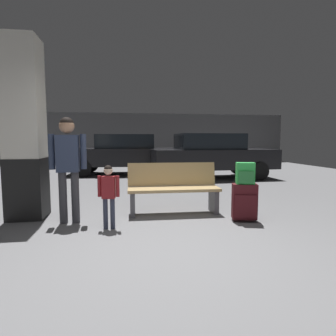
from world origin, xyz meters
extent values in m
cube|color=slate|center=(0.00, 4.00, -0.05)|extent=(18.00, 18.00, 0.10)
cube|color=#565658|center=(0.00, 12.86, 1.40)|extent=(18.00, 0.12, 2.80)
cube|color=black|center=(-2.08, 1.81, 0.50)|extent=(0.57, 0.57, 1.00)
cube|color=silver|center=(-2.08, 1.81, 1.97)|extent=(0.56, 0.56, 1.93)
cube|color=tan|center=(0.37, 1.65, 0.44)|extent=(1.61, 0.49, 0.05)
cube|color=tan|center=(0.38, 1.90, 0.68)|extent=(1.60, 0.16, 0.42)
cube|color=#4C4C51|center=(-0.35, 1.67, 0.21)|extent=(0.09, 0.40, 0.41)
cube|color=#4C4C51|center=(1.09, 1.63, 0.21)|extent=(0.09, 0.40, 0.41)
cube|color=#471419|center=(1.40, 1.03, 0.32)|extent=(0.42, 0.28, 0.56)
cube|color=#471419|center=(1.38, 0.92, 0.26)|extent=(0.34, 0.10, 0.36)
cube|color=#A5A5AA|center=(1.42, 1.11, 0.59)|extent=(0.14, 0.06, 0.02)
cylinder|color=black|center=(1.27, 1.15, 0.02)|extent=(0.03, 0.05, 0.04)
cylinder|color=black|center=(1.58, 1.08, 0.02)|extent=(0.03, 0.05, 0.04)
cube|color=green|center=(1.40, 1.03, 0.77)|extent=(0.31, 0.23, 0.34)
cube|color=#2B773A|center=(1.38, 0.94, 0.72)|extent=(0.23, 0.09, 0.19)
cylinder|color=black|center=(1.40, 1.03, 0.93)|extent=(0.06, 0.04, 0.02)
cylinder|color=#33384C|center=(-0.66, 0.97, 0.23)|extent=(0.07, 0.07, 0.45)
cylinder|color=#33384C|center=(-0.76, 0.99, 0.23)|extent=(0.07, 0.07, 0.45)
cube|color=maroon|center=(-0.71, 0.98, 0.61)|extent=(0.20, 0.14, 0.32)
cylinder|color=maroon|center=(-0.58, 0.96, 0.63)|extent=(0.05, 0.05, 0.31)
cylinder|color=maroon|center=(-0.84, 1.00, 0.63)|extent=(0.05, 0.05, 0.31)
sphere|color=beige|center=(-0.71, 0.98, 0.86)|extent=(0.13, 0.13, 0.13)
sphere|color=black|center=(-0.71, 0.98, 0.88)|extent=(0.12, 0.12, 0.12)
cylinder|color=#E5D84C|center=(-0.76, 1.08, 0.63)|extent=(0.06, 0.06, 0.10)
cylinder|color=red|center=(-0.76, 1.08, 0.71)|extent=(0.01, 0.01, 0.06)
cylinder|color=#38383D|center=(-1.25, 1.39, 0.40)|extent=(0.12, 0.12, 0.80)
cylinder|color=#38383D|center=(-1.43, 1.39, 0.40)|extent=(0.12, 0.12, 0.80)
cube|color=#2D3851|center=(-1.34, 1.39, 1.09)|extent=(0.33, 0.20, 0.57)
cylinder|color=#2D3851|center=(-1.11, 1.39, 1.12)|extent=(0.09, 0.09, 0.54)
cylinder|color=#2D3851|center=(-1.58, 1.38, 1.12)|extent=(0.09, 0.09, 0.54)
sphere|color=#A87A5B|center=(-1.34, 1.39, 1.51)|extent=(0.23, 0.23, 0.23)
sphere|color=black|center=(-1.34, 1.39, 1.54)|extent=(0.21, 0.21, 0.21)
cube|color=black|center=(2.50, 6.05, 0.67)|extent=(4.13, 1.79, 0.64)
cube|color=black|center=(2.35, 6.04, 1.25)|extent=(2.13, 1.58, 0.52)
cylinder|color=black|center=(3.78, 6.87, 0.30)|extent=(0.60, 0.21, 0.60)
cylinder|color=black|center=(3.82, 5.27, 0.30)|extent=(0.60, 0.21, 0.60)
cylinder|color=black|center=(1.18, 6.82, 0.30)|extent=(0.60, 0.21, 0.60)
cylinder|color=black|center=(1.22, 5.22, 0.30)|extent=(0.60, 0.21, 0.60)
cube|color=black|center=(-0.57, 7.67, 0.67)|extent=(4.19, 1.92, 0.64)
cube|color=black|center=(-0.42, 7.66, 1.25)|extent=(2.18, 1.65, 0.52)
cylinder|color=black|center=(-1.91, 6.94, 0.30)|extent=(0.61, 0.23, 0.60)
cylinder|color=black|center=(-1.83, 8.54, 0.30)|extent=(0.61, 0.23, 0.60)
cylinder|color=black|center=(0.68, 6.80, 0.30)|extent=(0.61, 0.23, 0.60)
cylinder|color=black|center=(0.77, 8.40, 0.30)|extent=(0.61, 0.23, 0.60)
camera|label=1|loc=(-0.48, -3.09, 1.29)|focal=29.84mm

